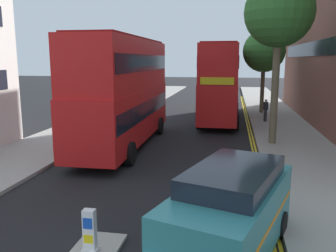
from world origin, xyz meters
The scene contains 11 objects.
sidewalk_right centered at (6.50, 16.00, 0.07)m, with size 4.00×80.00×0.14m, color #9E9991.
sidewalk_left centered at (-6.50, 16.00, 0.07)m, with size 4.00×80.00×0.14m, color #9E9991.
kerb_line_outer centered at (4.40, 14.00, 0.00)m, with size 0.10×56.00×0.01m, color yellow.
kerb_line_inner centered at (4.24, 14.00, 0.00)m, with size 0.10×56.00×0.01m, color yellow.
keep_left_bollard centered at (0.00, 3.66, 0.61)m, with size 0.36×0.28×1.11m.
double_decker_bus_away centered at (-2.45, 14.34, 3.03)m, with size 2.86×10.83×5.64m.
double_decker_bus_oncoming centered at (2.25, 23.34, 3.03)m, with size 2.85×10.83×5.64m.
taxi_minivan centered at (3.13, 4.35, 1.07)m, with size 3.26×5.15×2.12m.
pedestrian_far centered at (5.53, 22.76, 0.99)m, with size 0.34×0.22×1.62m.
street_tree_near centered at (5.31, 15.91, 6.82)m, with size 3.51×3.51×8.51m.
street_tree_mid centered at (5.61, 27.37, 5.21)m, with size 3.47×3.47×6.83m.
Camera 1 is at (3.09, -3.43, 4.55)m, focal length 38.00 mm.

